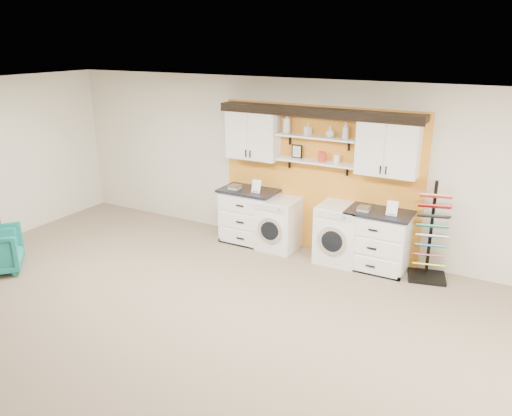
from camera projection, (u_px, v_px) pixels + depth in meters
The scene contains 21 objects.
floor at pixel (173, 377), 5.27m from camera, with size 10.00×10.00×0.00m, color gray.
ceiling at pixel (156, 110), 4.36m from camera, with size 10.00×10.00×0.00m, color white.
wall_back at pixel (320, 167), 8.13m from camera, with size 10.00×10.00×0.00m, color beige.
accent_panel at pixel (319, 179), 8.17m from camera, with size 3.40×0.07×2.40m, color orange.
upper_cabinet_left at pixel (253, 134), 8.32m from camera, with size 0.90×0.35×0.84m.
upper_cabinet_right at pixel (388, 147), 7.29m from camera, with size 0.90×0.35×0.84m.
shelf_lower at pixel (316, 162), 7.93m from camera, with size 1.32×0.28×0.03m, color white.
shelf_upper at pixel (316, 137), 7.80m from camera, with size 1.32×0.28×0.03m, color white.
crown_molding at pixel (318, 111), 7.68m from camera, with size 3.30×0.41×0.13m.
picture_frame at pixel (297, 151), 8.09m from camera, with size 0.18×0.02×0.22m.
canister_red at pixel (322, 157), 7.85m from camera, with size 0.11×0.11×0.16m, color red.
canister_cream at pixel (337, 159), 7.74m from camera, with size 0.10×0.10×0.14m, color silver.
base_cabinet_left at pixel (249, 216), 8.65m from camera, with size 0.97×0.66×0.95m.
base_cabinet_right at pixel (378, 240), 7.62m from camera, with size 0.96×0.66×0.94m.
washer at pixel (279, 224), 8.40m from camera, with size 0.62×0.71×0.87m.
dryer at pixel (340, 233), 7.90m from camera, with size 0.67×0.71×0.93m.
sample_rack at pixel (430, 248), 7.30m from camera, with size 0.63×0.56×1.47m.
soap_bottle_a at pixel (287, 123), 7.98m from camera, with size 0.13×0.13×0.33m, color silver.
soap_bottle_b at pixel (308, 129), 7.83m from camera, with size 0.09×0.09×0.19m, color silver.
soap_bottle_c at pixel (330, 132), 7.66m from camera, with size 0.13×0.13×0.17m, color silver.
soap_bottle_d at pixel (346, 130), 7.54m from camera, with size 0.10×0.10×0.26m, color silver.
Camera 1 is at (2.89, -3.44, 3.40)m, focal length 35.00 mm.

